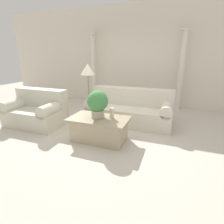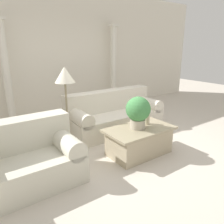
{
  "view_description": "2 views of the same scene",
  "coord_description": "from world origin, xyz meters",
  "px_view_note": "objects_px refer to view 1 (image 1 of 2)",
  "views": [
    {
      "loc": [
        1.45,
        -3.26,
        1.64
      ],
      "look_at": [
        0.23,
        0.04,
        0.49
      ],
      "focal_mm": 28.0,
      "sensor_mm": 36.0,
      "label": 1
    },
    {
      "loc": [
        -2.25,
        -2.85,
        1.79
      ],
      "look_at": [
        -0.11,
        0.17,
        0.66
      ],
      "focal_mm": 35.0,
      "sensor_mm": 36.0,
      "label": 2
    }
  ],
  "objects_px": {
    "coffee_table": "(99,129)",
    "sofa_long": "(130,109)",
    "loveseat": "(37,111)",
    "potted_plant": "(98,103)",
    "floor_lamp": "(88,73)"
  },
  "relations": [
    {
      "from": "coffee_table",
      "to": "potted_plant",
      "type": "height_order",
      "value": "potted_plant"
    },
    {
      "from": "loveseat",
      "to": "floor_lamp",
      "type": "distance_m",
      "value": 1.57
    },
    {
      "from": "sofa_long",
      "to": "potted_plant",
      "type": "distance_m",
      "value": 1.27
    },
    {
      "from": "loveseat",
      "to": "coffee_table",
      "type": "relative_size",
      "value": 1.17
    },
    {
      "from": "floor_lamp",
      "to": "loveseat",
      "type": "bearing_deg",
      "value": -139.18
    },
    {
      "from": "sofa_long",
      "to": "potted_plant",
      "type": "relative_size",
      "value": 3.88
    },
    {
      "from": "loveseat",
      "to": "sofa_long",
      "type": "bearing_deg",
      "value": 23.49
    },
    {
      "from": "potted_plant",
      "to": "sofa_long",
      "type": "bearing_deg",
      "value": 73.42
    },
    {
      "from": "loveseat",
      "to": "coffee_table",
      "type": "xyz_separation_m",
      "value": [
        1.79,
        -0.26,
        -0.11
      ]
    },
    {
      "from": "coffee_table",
      "to": "potted_plant",
      "type": "xyz_separation_m",
      "value": [
        -0.03,
        0.02,
        0.53
      ]
    },
    {
      "from": "coffee_table",
      "to": "potted_plant",
      "type": "bearing_deg",
      "value": 144.48
    },
    {
      "from": "potted_plant",
      "to": "floor_lamp",
      "type": "xyz_separation_m",
      "value": [
        -0.77,
        1.09,
        0.45
      ]
    },
    {
      "from": "coffee_table",
      "to": "sofa_long",
      "type": "bearing_deg",
      "value": 75.06
    },
    {
      "from": "sofa_long",
      "to": "floor_lamp",
      "type": "height_order",
      "value": "floor_lamp"
    },
    {
      "from": "loveseat",
      "to": "floor_lamp",
      "type": "bearing_deg",
      "value": 40.82
    }
  ]
}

